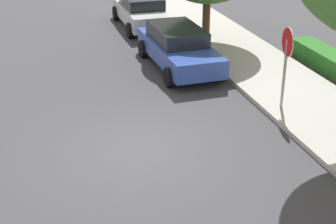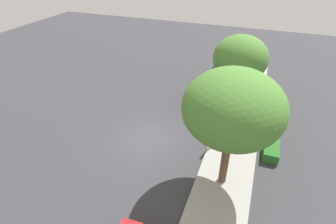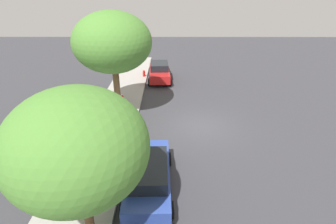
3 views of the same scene
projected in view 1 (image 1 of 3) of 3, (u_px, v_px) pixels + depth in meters
The scene contains 5 objects.
ground_plane at pixel (142, 151), 12.51m from camera, with size 60.00×60.00×0.00m, color #38383D.
sidewalk_curb at pixel (332, 121), 13.85m from camera, with size 32.00×2.93×0.14m, color #9E9B93.
stop_sign at pixel (286, 54), 13.89m from camera, with size 0.82×0.13×2.45m.
parked_car_blue at pixel (178, 47), 17.62m from camera, with size 4.57×2.03×1.42m.
parked_car_silver at pixel (142, 11), 22.42m from camera, with size 4.46×1.95×1.39m.
Camera 1 is at (10.70, -2.50, 6.09)m, focal length 55.00 mm.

